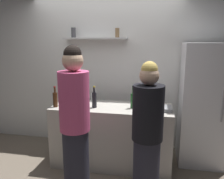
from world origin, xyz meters
The scene contains 11 objects.
back_wall_assembly centered at (0.00, 1.25, 1.30)m, with size 4.80×0.32×2.60m.
refrigerator centered at (1.55, 0.85, 0.90)m, with size 0.66×0.63×1.80m.
counter centered at (0.24, 0.52, 0.45)m, with size 1.72×0.65×0.89m, color #B7B2A8.
baking_pan centered at (0.90, 0.48, 0.92)m, with size 0.34×0.24×0.05m, color gray.
utensil_holder centered at (-0.10, 0.77, 0.96)m, with size 0.09×0.09×0.21m.
wine_bottle_green_glass centered at (0.54, 0.50, 1.01)m, with size 0.07×0.07×0.32m.
wine_bottle_dark_glass centered at (0.00, 0.43, 1.01)m, with size 0.07×0.07×0.31m.
wine_bottle_amber_glass centered at (-0.56, 0.35, 1.01)m, with size 0.07×0.07×0.30m.
water_bottle_plastic centered at (-0.31, 0.60, 1.00)m, with size 0.08×0.08×0.24m.
person_blonde centered at (0.78, -0.22, 0.80)m, with size 0.34×0.34×1.62m.
person_pink_top centered at (-0.03, -0.29, 0.89)m, with size 0.34×0.34×1.78m.
Camera 1 is at (0.84, -2.60, 1.83)m, focal length 36.67 mm.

